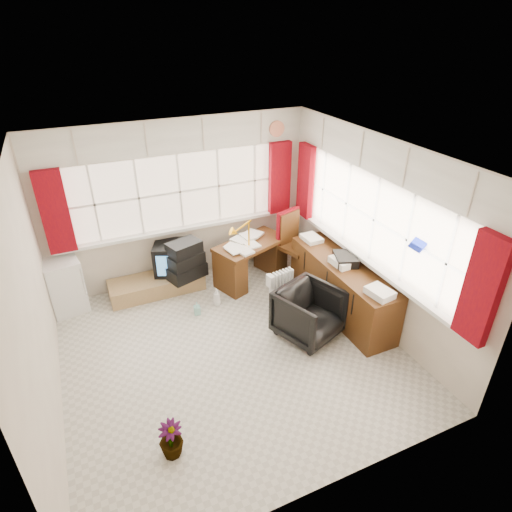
{
  "coord_description": "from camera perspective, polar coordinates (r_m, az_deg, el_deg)",
  "views": [
    {
      "loc": [
        -1.41,
        -3.88,
        3.7
      ],
      "look_at": [
        0.58,
        0.55,
        0.97
      ],
      "focal_mm": 30.0,
      "sensor_mm": 36.0,
      "label": 1
    }
  ],
  "objects": [
    {
      "name": "office_chair",
      "position": [
        5.62,
        7.08,
        -7.6
      ],
      "size": [
        0.96,
        0.97,
        0.69
      ],
      "primitive_type": "imported",
      "rotation": [
        0.0,
        0.0,
        0.37
      ],
      "color": "black",
      "rests_on": "ground"
    },
    {
      "name": "flower_vase",
      "position": [
        4.47,
        -11.28,
        -22.87
      ],
      "size": [
        0.27,
        0.27,
        0.41
      ],
      "primitive_type": "imported",
      "rotation": [
        0.0,
        0.0,
        -0.16
      ],
      "color": "black",
      "rests_on": "ground"
    },
    {
      "name": "window_back",
      "position": [
        6.59,
        -9.65,
        4.25
      ],
      "size": [
        3.7,
        0.12,
        3.6
      ],
      "color": "#FFE5C9",
      "rests_on": "room_walls"
    },
    {
      "name": "crt_tv",
      "position": [
        6.62,
        -11.01,
        -0.23
      ],
      "size": [
        0.68,
        0.65,
        0.48
      ],
      "color": "black",
      "rests_on": "tv_bench"
    },
    {
      "name": "curtains",
      "position": [
        5.79,
        1.59,
        6.57
      ],
      "size": [
        3.83,
        3.83,
        1.15
      ],
      "color": "maroon",
      "rests_on": "room_walls"
    },
    {
      "name": "desk",
      "position": [
        6.7,
        -0.67,
        -0.39
      ],
      "size": [
        1.28,
        0.94,
        0.71
      ],
      "color": "#4E2B12",
      "rests_on": "ground"
    },
    {
      "name": "desk_lamp",
      "position": [
        6.3,
        -0.97,
        3.79
      ],
      "size": [
        0.18,
        0.16,
        0.45
      ],
      "color": "#FCAB0A",
      "rests_on": "desk"
    },
    {
      "name": "task_chair",
      "position": [
        6.77,
        4.82,
        1.86
      ],
      "size": [
        0.59,
        0.61,
        1.1
      ],
      "color": "black",
      "rests_on": "ground"
    },
    {
      "name": "mini_fridge",
      "position": [
        6.58,
        -24.12,
        -3.63
      ],
      "size": [
        0.54,
        0.54,
        0.79
      ],
      "color": "white",
      "rests_on": "ground"
    },
    {
      "name": "ground",
      "position": [
        5.54,
        -3.22,
        -12.56
      ],
      "size": [
        4.0,
        4.0,
        0.0
      ],
      "primitive_type": "plane",
      "color": "beige",
      "rests_on": "ground"
    },
    {
      "name": "hifi_stack",
      "position": [
        6.43,
        -9.4,
        -0.66
      ],
      "size": [
        0.64,
        0.51,
        0.59
      ],
      "color": "black",
      "rests_on": "tv_bench"
    },
    {
      "name": "tv_bench",
      "position": [
        6.7,
        -13.07,
        -3.74
      ],
      "size": [
        1.4,
        0.5,
        0.25
      ],
      "primitive_type": "cube",
      "color": "#A37D51",
      "rests_on": "ground"
    },
    {
      "name": "spray_bottle_a",
      "position": [
        6.26,
        -5.27,
        -5.44
      ],
      "size": [
        0.12,
        0.12,
        0.27
      ],
      "primitive_type": "imported",
      "rotation": [
        0.0,
        0.0,
        0.12
      ],
      "color": "silver",
      "rests_on": "ground"
    },
    {
      "name": "window_right",
      "position": [
        5.82,
        14.61,
        0.1
      ],
      "size": [
        0.12,
        3.7,
        3.6
      ],
      "color": "#FFE5C9",
      "rests_on": "room_walls"
    },
    {
      "name": "room_walls",
      "position": [
        4.68,
        -3.73,
        1.24
      ],
      "size": [
        4.0,
        4.0,
        4.0
      ],
      "color": "beige",
      "rests_on": "ground"
    },
    {
      "name": "file_tray",
      "position": [
        5.94,
        11.84,
        -0.41
      ],
      "size": [
        0.39,
        0.44,
        0.12
      ],
      "primitive_type": "cube",
      "rotation": [
        0.0,
        0.0,
        -0.35
      ],
      "color": "black",
      "rests_on": "credenza"
    },
    {
      "name": "spray_bottle_b",
      "position": [
        6.13,
        -7.87,
        -6.93
      ],
      "size": [
        0.1,
        0.1,
        0.19
      ],
      "primitive_type": "imported",
      "rotation": [
        0.0,
        0.0,
        -0.13
      ],
      "color": "#8FD5C9",
      "rests_on": "ground"
    },
    {
      "name": "overhead_cabinets",
      "position": [
        5.6,
        1.98,
        14.37
      ],
      "size": [
        3.98,
        3.98,
        0.48
      ],
      "color": "white",
      "rests_on": "room_walls"
    },
    {
      "name": "radiator",
      "position": [
        6.22,
        3.36,
        -4.64
      ],
      "size": [
        0.38,
        0.2,
        0.55
      ],
      "color": "white",
      "rests_on": "ground"
    },
    {
      "name": "credenza",
      "position": [
        6.12,
        11.24,
        -4.02
      ],
      "size": [
        0.5,
        2.0,
        0.85
      ],
      "color": "#4E2B12",
      "rests_on": "ground"
    }
  ]
}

